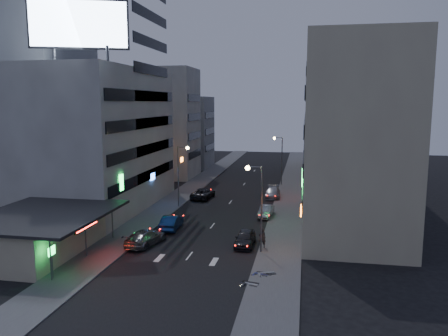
% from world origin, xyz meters
% --- Properties ---
extents(ground, '(180.00, 180.00, 0.00)m').
position_xyz_m(ground, '(0.00, 0.00, 0.00)').
color(ground, black).
rests_on(ground, ground).
extents(sidewalk_left, '(4.00, 120.00, 0.12)m').
position_xyz_m(sidewalk_left, '(-8.00, 30.00, 0.06)').
color(sidewalk_left, '#4C4C4F').
rests_on(sidewalk_left, ground).
extents(sidewalk_right, '(4.00, 120.00, 0.12)m').
position_xyz_m(sidewalk_right, '(8.00, 30.00, 0.06)').
color(sidewalk_right, '#4C4C4F').
rests_on(sidewalk_right, ground).
extents(food_court, '(11.00, 13.00, 3.88)m').
position_xyz_m(food_court, '(-13.90, 2.00, 1.98)').
color(food_court, '#B9B391').
rests_on(food_court, ground).
extents(white_building, '(14.00, 24.00, 18.00)m').
position_xyz_m(white_building, '(-17.00, 20.00, 9.00)').
color(white_building, '#B7B7B2').
rests_on(white_building, ground).
extents(grey_tower, '(10.00, 14.00, 34.00)m').
position_xyz_m(grey_tower, '(-26.00, 23.00, 17.00)').
color(grey_tower, gray).
rests_on(grey_tower, ground).
extents(shophouse_near, '(10.00, 11.00, 20.00)m').
position_xyz_m(shophouse_near, '(15.00, 10.50, 10.00)').
color(shophouse_near, '#B9B391').
rests_on(shophouse_near, ground).
extents(shophouse_mid, '(11.00, 12.00, 16.00)m').
position_xyz_m(shophouse_mid, '(15.50, 22.00, 8.00)').
color(shophouse_mid, tan).
rests_on(shophouse_mid, ground).
extents(shophouse_far, '(10.00, 14.00, 22.00)m').
position_xyz_m(shophouse_far, '(15.00, 35.00, 11.00)').
color(shophouse_far, '#B9B391').
rests_on(shophouse_far, ground).
extents(far_left_a, '(11.00, 10.00, 20.00)m').
position_xyz_m(far_left_a, '(-15.50, 45.00, 10.00)').
color(far_left_a, '#B7B7B2').
rests_on(far_left_a, ground).
extents(far_left_b, '(12.00, 10.00, 15.00)m').
position_xyz_m(far_left_b, '(-16.00, 58.00, 7.50)').
color(far_left_b, gray).
rests_on(far_left_b, ground).
extents(far_right_a, '(11.00, 12.00, 18.00)m').
position_xyz_m(far_right_a, '(15.50, 50.00, 9.00)').
color(far_right_a, tan).
rests_on(far_right_a, ground).
extents(far_right_b, '(12.00, 12.00, 24.00)m').
position_xyz_m(far_right_b, '(16.00, 64.00, 12.00)').
color(far_right_b, '#B9B391').
rests_on(far_right_b, ground).
extents(billboard, '(9.52, 3.75, 6.20)m').
position_xyz_m(billboard, '(-12.99, 9.97, 21.66)').
color(billboard, '#595B60').
rests_on(billboard, white_building).
extents(street_lamp_right_near, '(1.60, 0.44, 8.02)m').
position_xyz_m(street_lamp_right_near, '(5.90, 6.00, 5.36)').
color(street_lamp_right_near, '#595B60').
rests_on(street_lamp_right_near, sidewalk_right).
extents(street_lamp_left, '(1.60, 0.44, 8.02)m').
position_xyz_m(street_lamp_left, '(-5.90, 22.00, 5.36)').
color(street_lamp_left, '#595B60').
rests_on(street_lamp_left, sidewalk_left).
extents(street_lamp_right_far, '(1.60, 0.44, 8.02)m').
position_xyz_m(street_lamp_right_far, '(5.90, 40.00, 5.36)').
color(street_lamp_right_far, '#595B60').
rests_on(street_lamp_right_far, sidewalk_right).
extents(parked_car_right_near, '(1.79, 4.40, 1.50)m').
position_xyz_m(parked_car_right_near, '(4.57, 7.81, 0.75)').
color(parked_car_right_near, '#242529').
rests_on(parked_car_right_near, ground).
extents(parked_car_right_mid, '(1.79, 4.28, 1.38)m').
position_xyz_m(parked_car_right_mid, '(5.60, 18.95, 0.69)').
color(parked_car_right_mid, '#989CA0').
rests_on(parked_car_right_mid, ground).
extents(parked_car_left, '(2.92, 5.61, 1.51)m').
position_xyz_m(parked_car_left, '(-4.29, 27.59, 0.75)').
color(parked_car_left, '#26262B').
rests_on(parked_car_left, ground).
extents(parked_car_right_far, '(2.32, 5.26, 1.50)m').
position_xyz_m(parked_car_right_far, '(5.60, 30.08, 0.75)').
color(parked_car_right_far, '#92969A').
rests_on(parked_car_right_far, ground).
extents(road_car_blue, '(1.93, 4.87, 1.58)m').
position_xyz_m(road_car_blue, '(-4.13, 11.87, 0.79)').
color(road_car_blue, navy).
rests_on(road_car_blue, ground).
extents(road_car_silver, '(3.23, 5.63, 1.54)m').
position_xyz_m(road_car_silver, '(-5.00, 6.23, 0.77)').
color(road_car_silver, gray).
rests_on(road_car_silver, ground).
extents(person, '(0.81, 0.67, 1.90)m').
position_xyz_m(person, '(6.30, 7.16, 1.07)').
color(person, black).
rests_on(person, sidewalk_right).
extents(scooter_black_a, '(0.97, 1.87, 1.09)m').
position_xyz_m(scooter_black_a, '(6.94, -1.11, 0.66)').
color(scooter_black_a, black).
rests_on(scooter_black_a, sidewalk_right).
extents(scooter_silver_a, '(1.01, 1.81, 1.05)m').
position_xyz_m(scooter_silver_a, '(6.86, -1.41, 0.65)').
color(scooter_silver_a, '#9A9CA1').
rests_on(scooter_silver_a, sidewalk_right).
extents(scooter_blue, '(0.95, 1.82, 1.06)m').
position_xyz_m(scooter_blue, '(7.44, 0.70, 0.65)').
color(scooter_blue, navy).
rests_on(scooter_blue, sidewalk_right).
extents(scooter_black_b, '(0.91, 1.97, 1.16)m').
position_xyz_m(scooter_black_b, '(7.74, 1.03, 0.70)').
color(scooter_black_b, black).
rests_on(scooter_black_b, sidewalk_right).
extents(scooter_silver_b, '(1.36, 2.17, 1.26)m').
position_xyz_m(scooter_silver_b, '(7.84, 1.36, 0.75)').
color(scooter_silver_b, '#94969B').
rests_on(scooter_silver_b, sidewalk_right).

